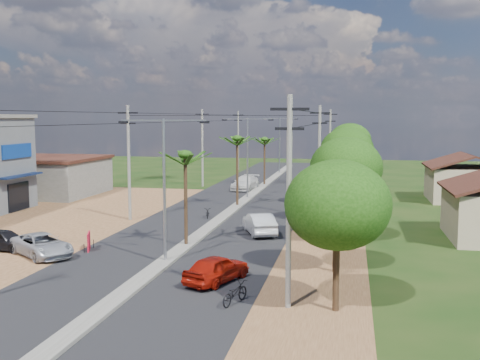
# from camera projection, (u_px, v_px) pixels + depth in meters

# --- Properties ---
(ground) EXTENTS (160.00, 160.00, 0.00)m
(ground) POSITION_uv_depth(u_px,v_px,m) (165.00, 263.00, 31.15)
(ground) COLOR black
(ground) RESTS_ON ground
(road) EXTENTS (12.00, 110.00, 0.04)m
(road) POSITION_uv_depth(u_px,v_px,m) (225.00, 216.00, 45.77)
(road) COLOR black
(road) RESTS_ON ground
(median) EXTENTS (1.00, 90.00, 0.18)m
(median) POSITION_uv_depth(u_px,v_px,m) (233.00, 210.00, 48.69)
(median) COLOR #605E56
(median) RESTS_ON ground
(dirt_lot_west) EXTENTS (18.00, 46.00, 0.04)m
(dirt_lot_west) POSITION_uv_depth(u_px,v_px,m) (9.00, 226.00, 41.86)
(dirt_lot_west) COLOR brown
(dirt_lot_west) RESTS_ON ground
(dirt_shoulder_east) EXTENTS (5.00, 90.00, 0.03)m
(dirt_shoulder_east) POSITION_uv_depth(u_px,v_px,m) (330.00, 220.00, 44.12)
(dirt_shoulder_east) COLOR brown
(dirt_shoulder_east) RESTS_ON ground
(low_shed) EXTENTS (10.40, 10.40, 3.95)m
(low_shed) POSITION_uv_depth(u_px,v_px,m) (48.00, 176.00, 58.40)
(low_shed) COLOR #605E56
(low_shed) RESTS_ON ground
(house_east_far) EXTENTS (7.60, 7.50, 4.60)m
(house_east_far) POSITION_uv_depth(u_px,v_px,m) (467.00, 176.00, 54.10)
(house_east_far) COLOR #9A8A68
(house_east_far) RESTS_ON ground
(tree_east_a) EXTENTS (4.40, 4.40, 6.37)m
(tree_east_a) POSITION_uv_depth(u_px,v_px,m) (338.00, 205.00, 22.96)
(tree_east_a) COLOR black
(tree_east_a) RESTS_ON ground
(tree_east_b) EXTENTS (4.00, 4.00, 5.83)m
(tree_east_b) POSITION_uv_depth(u_px,v_px,m) (336.00, 194.00, 28.89)
(tree_east_b) COLOR black
(tree_east_b) RESTS_ON ground
(tree_east_c) EXTENTS (4.60, 4.60, 6.83)m
(tree_east_c) POSITION_uv_depth(u_px,v_px,m) (346.00, 168.00, 35.55)
(tree_east_c) COLOR black
(tree_east_c) RESTS_ON ground
(tree_east_d) EXTENTS (4.20, 4.20, 6.13)m
(tree_east_d) POSITION_uv_depth(u_px,v_px,m) (343.00, 167.00, 42.49)
(tree_east_d) COLOR black
(tree_east_d) RESTS_ON ground
(tree_east_e) EXTENTS (4.80, 4.80, 7.14)m
(tree_east_e) POSITION_uv_depth(u_px,v_px,m) (347.00, 151.00, 50.17)
(tree_east_e) COLOR black
(tree_east_e) RESTS_ON ground
(tree_east_f) EXTENTS (3.80, 3.80, 5.52)m
(tree_east_f) POSITION_uv_depth(u_px,v_px,m) (343.00, 158.00, 58.17)
(tree_east_f) COLOR black
(tree_east_f) RESTS_ON ground
(tree_east_g) EXTENTS (5.00, 5.00, 7.38)m
(tree_east_g) POSITION_uv_depth(u_px,v_px,m) (350.00, 141.00, 65.70)
(tree_east_g) COLOR black
(tree_east_g) RESTS_ON ground
(tree_east_h) EXTENTS (4.40, 4.40, 6.52)m
(tree_east_h) POSITION_uv_depth(u_px,v_px,m) (348.00, 143.00, 73.63)
(tree_east_h) COLOR black
(tree_east_h) RESTS_ON ground
(palm_median_near) EXTENTS (2.00, 2.00, 6.15)m
(palm_median_near) POSITION_uv_depth(u_px,v_px,m) (185.00, 159.00, 34.43)
(palm_median_near) COLOR black
(palm_median_near) RESTS_ON ground
(palm_median_mid) EXTENTS (2.00, 2.00, 6.55)m
(palm_median_mid) POSITION_uv_depth(u_px,v_px,m) (237.00, 142.00, 49.99)
(palm_median_mid) COLOR black
(palm_median_mid) RESTS_ON ground
(palm_median_far) EXTENTS (2.00, 2.00, 5.85)m
(palm_median_far) POSITION_uv_depth(u_px,v_px,m) (265.00, 141.00, 65.65)
(palm_median_far) COLOR black
(palm_median_far) RESTS_ON ground
(streetlight_near) EXTENTS (5.10, 0.18, 8.00)m
(streetlight_near) POSITION_uv_depth(u_px,v_px,m) (164.00, 178.00, 30.62)
(streetlight_near) COLOR gray
(streetlight_near) RESTS_ON ground
(streetlight_mid) EXTENTS (5.10, 0.18, 8.00)m
(streetlight_mid) POSITION_uv_depth(u_px,v_px,m) (247.00, 151.00, 54.99)
(streetlight_mid) COLOR gray
(streetlight_mid) RESTS_ON ground
(streetlight_far) EXTENTS (5.10, 0.18, 8.00)m
(streetlight_far) POSITION_uv_depth(u_px,v_px,m) (280.00, 140.00, 79.35)
(streetlight_far) COLOR gray
(streetlight_far) RESTS_ON ground
(utility_pole_w_b) EXTENTS (1.60, 0.24, 9.00)m
(utility_pole_w_b) POSITION_uv_depth(u_px,v_px,m) (129.00, 160.00, 43.68)
(utility_pole_w_b) COLOR #605E56
(utility_pole_w_b) RESTS_ON ground
(utility_pole_w_c) EXTENTS (1.60, 0.24, 9.00)m
(utility_pole_w_c) POSITION_uv_depth(u_px,v_px,m) (202.00, 146.00, 65.12)
(utility_pole_w_c) COLOR #605E56
(utility_pole_w_c) RESTS_ON ground
(utility_pole_w_d) EXTENTS (1.60, 0.24, 9.00)m
(utility_pole_w_d) POSITION_uv_depth(u_px,v_px,m) (238.00, 139.00, 85.59)
(utility_pole_w_d) COLOR #605E56
(utility_pole_w_d) RESTS_ON ground
(utility_pole_e_a) EXTENTS (1.60, 0.24, 9.00)m
(utility_pole_e_a) POSITION_uv_depth(u_px,v_px,m) (289.00, 197.00, 23.32)
(utility_pole_e_a) COLOR #605E56
(utility_pole_e_a) RESTS_ON ground
(utility_pole_e_b) EXTENTS (1.60, 0.24, 9.00)m
(utility_pole_e_b) POSITION_uv_depth(u_px,v_px,m) (319.00, 159.00, 44.76)
(utility_pole_e_b) COLOR #605E56
(utility_pole_e_b) RESTS_ON ground
(utility_pole_e_c) EXTENTS (1.60, 0.24, 9.00)m
(utility_pole_e_c) POSITION_uv_depth(u_px,v_px,m) (330.00, 145.00, 66.20)
(utility_pole_e_c) COLOR #605E56
(utility_pole_e_c) RESTS_ON ground
(car_red_near) EXTENTS (2.98, 4.29, 1.36)m
(car_red_near) POSITION_uv_depth(u_px,v_px,m) (217.00, 269.00, 27.39)
(car_red_near) COLOR maroon
(car_red_near) RESTS_ON ground
(car_silver_mid) EXTENTS (3.13, 4.78, 1.49)m
(car_silver_mid) POSITION_uv_depth(u_px,v_px,m) (259.00, 224.00, 38.68)
(car_silver_mid) COLOR #A4A7AC
(car_silver_mid) RESTS_ON ground
(car_white_far) EXTENTS (2.71, 5.46, 1.52)m
(car_white_far) POSITION_uv_depth(u_px,v_px,m) (245.00, 183.00, 62.29)
(car_white_far) COLOR #B7B6B3
(car_white_far) RESTS_ON ground
(car_parked_silver) EXTENTS (5.10, 4.43, 1.30)m
(car_parked_silver) POSITION_uv_depth(u_px,v_px,m) (42.00, 246.00, 32.53)
(car_parked_silver) COLOR #A4A7AC
(car_parked_silver) RESTS_ON ground
(car_parked_dark) EXTENTS (3.92, 1.90, 1.29)m
(car_parked_dark) POSITION_uv_depth(u_px,v_px,m) (4.00, 240.00, 33.99)
(car_parked_dark) COLOR black
(car_parked_dark) RESTS_ON ground
(moto_rider_east) EXTENTS (1.26, 1.97, 0.98)m
(moto_rider_east) POSITION_uv_depth(u_px,v_px,m) (235.00, 294.00, 24.21)
(moto_rider_east) COLOR black
(moto_rider_east) RESTS_ON ground
(moto_rider_west_a) EXTENTS (0.92, 1.69, 0.84)m
(moto_rider_west_a) POSITION_uv_depth(u_px,v_px,m) (208.00, 213.00, 44.97)
(moto_rider_west_a) COLOR black
(moto_rider_west_a) RESTS_ON ground
(moto_rider_west_b) EXTENTS (0.99, 1.83, 1.06)m
(moto_rider_west_b) POSITION_uv_depth(u_px,v_px,m) (253.00, 182.00, 65.36)
(moto_rider_west_b) COLOR black
(moto_rider_west_b) RESTS_ON ground
(roadside_sign) EXTENTS (0.59, 1.29, 1.13)m
(roadside_sign) POSITION_uv_depth(u_px,v_px,m) (89.00, 242.00, 33.98)
(roadside_sign) COLOR maroon
(roadside_sign) RESTS_ON ground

